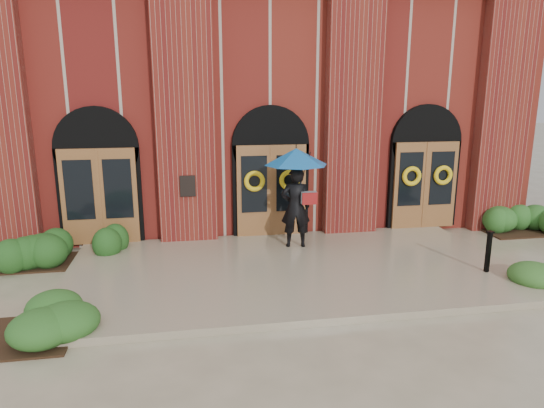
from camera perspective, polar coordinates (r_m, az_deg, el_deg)
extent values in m
plane|color=tan|center=(11.09, 2.33, -8.36)|extent=(90.00, 90.00, 0.00)
cube|color=gray|center=(11.20, 2.17, -7.72)|extent=(10.00, 5.30, 0.15)
cube|color=maroon|center=(19.10, -3.29, 11.52)|extent=(16.00, 12.00, 7.00)
cube|color=black|center=(12.77, -9.89, 2.09)|extent=(0.40, 0.05, 0.55)
cube|color=maroon|center=(12.81, -10.23, 10.46)|extent=(1.50, 0.45, 7.00)
cube|color=maroon|center=(13.56, 9.49, 10.63)|extent=(1.50, 0.45, 7.00)
cube|color=maroon|center=(15.62, 25.52, 9.87)|extent=(1.50, 0.45, 7.00)
cube|color=brown|center=(13.26, -19.61, 0.82)|extent=(1.90, 0.10, 2.50)
cylinder|color=black|center=(13.20, -19.94, 6.25)|extent=(2.10, 0.22, 2.10)
cube|color=brown|center=(13.24, -0.07, 1.58)|extent=(1.90, 0.10, 2.50)
cylinder|color=black|center=(13.18, -0.18, 7.03)|extent=(2.10, 0.22, 2.10)
cube|color=brown|center=(14.68, 17.53, 2.12)|extent=(1.90, 0.10, 2.50)
cylinder|color=black|center=(14.62, 17.62, 7.04)|extent=(2.10, 0.22, 2.10)
torus|color=yellow|center=(13.00, -2.07, 2.70)|extent=(0.57, 0.13, 0.57)
torus|color=yellow|center=(13.16, 2.08, 2.83)|extent=(0.57, 0.13, 0.57)
torus|color=yellow|center=(14.30, 16.12, 3.16)|extent=(0.57, 0.13, 0.57)
torus|color=yellow|center=(14.75, 19.48, 3.21)|extent=(0.57, 0.13, 0.57)
imported|color=black|center=(12.31, 2.77, -0.39)|extent=(0.81, 0.59, 2.06)
cone|color=#145CA1|center=(12.07, 2.84, 5.59)|extent=(1.79, 1.79, 0.41)
cylinder|color=black|center=(12.11, 3.10, 3.01)|extent=(0.02, 0.02, 0.68)
cube|color=#999C9E|center=(12.16, 4.35, 0.74)|extent=(0.41, 0.24, 0.30)
cube|color=maroon|center=(12.05, 4.47, 0.63)|extent=(0.38, 0.08, 0.30)
cube|color=black|center=(11.73, 24.09, -5.22)|extent=(0.10, 0.10, 0.90)
cube|color=black|center=(11.60, 24.31, -3.03)|extent=(0.15, 0.15, 0.04)
ellipsoid|color=#1C4416|center=(12.76, -23.04, -4.73)|extent=(2.91, 1.16, 0.75)
ellipsoid|color=#25531D|center=(16.28, 28.59, -1.59)|extent=(2.81, 1.12, 0.72)
ellipsoid|color=#24501B|center=(9.39, -27.52, -12.31)|extent=(1.55, 1.32, 0.55)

